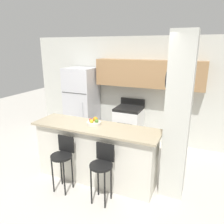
{
  "coord_description": "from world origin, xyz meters",
  "views": [
    {
      "loc": [
        1.66,
        -3.06,
        2.33
      ],
      "look_at": [
        0.0,
        0.71,
        1.08
      ],
      "focal_mm": 35.0,
      "sensor_mm": 36.0,
      "label": 1
    }
  ],
  "objects_px": {
    "stove_range": "(128,125)",
    "bar_stool_left": "(63,156)",
    "fruit_bowl": "(94,122)",
    "trash_bin": "(98,135)",
    "refrigerator": "(82,103)",
    "bar_stool_right": "(102,165)"
  },
  "relations": [
    {
      "from": "fruit_bowl",
      "to": "refrigerator",
      "type": "bearing_deg",
      "value": 127.4
    },
    {
      "from": "fruit_bowl",
      "to": "bar_stool_left",
      "type": "bearing_deg",
      "value": -119.28
    },
    {
      "from": "bar_stool_right",
      "to": "stove_range",
      "type": "bearing_deg",
      "value": 99.38
    },
    {
      "from": "refrigerator",
      "to": "bar_stool_right",
      "type": "height_order",
      "value": "refrigerator"
    },
    {
      "from": "refrigerator",
      "to": "trash_bin",
      "type": "xyz_separation_m",
      "value": [
        0.59,
        -0.24,
        -0.71
      ]
    },
    {
      "from": "trash_bin",
      "to": "fruit_bowl",
      "type": "bearing_deg",
      "value": -64.95
    },
    {
      "from": "refrigerator",
      "to": "fruit_bowl",
      "type": "bearing_deg",
      "value": -52.6
    },
    {
      "from": "refrigerator",
      "to": "stove_range",
      "type": "xyz_separation_m",
      "value": [
        1.28,
        0.05,
        -0.44
      ]
    },
    {
      "from": "bar_stool_right",
      "to": "fruit_bowl",
      "type": "distance_m",
      "value": 0.82
    },
    {
      "from": "trash_bin",
      "to": "stove_range",
      "type": "bearing_deg",
      "value": 22.9
    },
    {
      "from": "stove_range",
      "to": "bar_stool_left",
      "type": "relative_size",
      "value": 1.16
    },
    {
      "from": "bar_stool_left",
      "to": "trash_bin",
      "type": "height_order",
      "value": "bar_stool_left"
    },
    {
      "from": "bar_stool_right",
      "to": "fruit_bowl",
      "type": "height_order",
      "value": "fruit_bowl"
    },
    {
      "from": "stove_range",
      "to": "bar_stool_left",
      "type": "bearing_deg",
      "value": -99.16
    },
    {
      "from": "bar_stool_left",
      "to": "bar_stool_right",
      "type": "height_order",
      "value": "same"
    },
    {
      "from": "bar_stool_left",
      "to": "fruit_bowl",
      "type": "distance_m",
      "value": 0.76
    },
    {
      "from": "bar_stool_right",
      "to": "fruit_bowl",
      "type": "xyz_separation_m",
      "value": [
        -0.42,
        0.53,
        0.46
      ]
    },
    {
      "from": "stove_range",
      "to": "fruit_bowl",
      "type": "distance_m",
      "value": 1.76
    },
    {
      "from": "bar_stool_left",
      "to": "fruit_bowl",
      "type": "relative_size",
      "value": 3.8
    },
    {
      "from": "fruit_bowl",
      "to": "bar_stool_right",
      "type": "bearing_deg",
      "value": -52.04
    },
    {
      "from": "stove_range",
      "to": "trash_bin",
      "type": "height_order",
      "value": "stove_range"
    },
    {
      "from": "trash_bin",
      "to": "bar_stool_right",
      "type": "bearing_deg",
      "value": -60.96
    }
  ]
}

